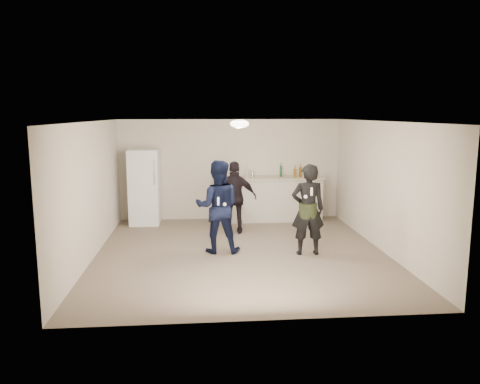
{
  "coord_description": "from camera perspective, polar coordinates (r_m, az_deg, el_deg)",
  "views": [
    {
      "loc": [
        -0.78,
        -8.64,
        2.65
      ],
      "look_at": [
        0.0,
        0.2,
        1.15
      ],
      "focal_mm": 35.0,
      "sensor_mm": 36.0,
      "label": 1
    }
  ],
  "objects": [
    {
      "name": "wall_back",
      "position": [
        11.75,
        -1.19,
        2.75
      ],
      "size": [
        6.0,
        0.0,
        6.0
      ],
      "primitive_type": "plane",
      "rotation": [
        1.57,
        0.0,
        0.0
      ],
      "color": "beige",
      "rests_on": "floor"
    },
    {
      "name": "bottle_cluster",
      "position": [
        11.57,
        4.05,
        2.38
      ],
      "size": [
        1.76,
        0.28,
        0.27
      ],
      "color": "#134527",
      "rests_on": "counter_top"
    },
    {
      "name": "counter_top",
      "position": [
        11.55,
        3.55,
        1.71
      ],
      "size": [
        2.68,
        0.64,
        0.04
      ],
      "primitive_type": "cube",
      "color": "#C3B997",
      "rests_on": "counter"
    },
    {
      "name": "floor",
      "position": [
        9.07,
        0.11,
        -7.39
      ],
      "size": [
        6.0,
        6.0,
        0.0
      ],
      "primitive_type": "plane",
      "color": "#6B5B4C",
      "rests_on": "ground"
    },
    {
      "name": "remote_woman",
      "position": [
        8.55,
        8.72,
        0.06
      ],
      "size": [
        0.04,
        0.04,
        0.15
      ],
      "primitive_type": "cube",
      "color": "white",
      "rests_on": "woman"
    },
    {
      "name": "woman",
      "position": [
        8.86,
        8.27,
        -2.13
      ],
      "size": [
        0.63,
        0.42,
        1.73
      ],
      "primitive_type": "imported",
      "rotation": [
        0.0,
        0.0,
        3.13
      ],
      "color": "black",
      "rests_on": "floor"
    },
    {
      "name": "nunchuk_woman",
      "position": [
        8.58,
        8.0,
        -0.57
      ],
      "size": [
        0.07,
        0.07,
        0.07
      ],
      "primitive_type": "sphere",
      "color": "white",
      "rests_on": "woman"
    },
    {
      "name": "camo_shorts",
      "position": [
        8.87,
        8.27,
        -2.22
      ],
      "size": [
        0.34,
        0.34,
        0.28
      ],
      "primitive_type": "cylinder",
      "color": "#2C3B1B",
      "rests_on": "woman"
    },
    {
      "name": "ceiling",
      "position": [
        8.68,
        0.12,
        8.6
      ],
      "size": [
        6.0,
        6.0,
        0.0
      ],
      "primitive_type": "plane",
      "rotation": [
        3.14,
        0.0,
        0.0
      ],
      "color": "silver",
      "rests_on": "wall_back"
    },
    {
      "name": "wall_left",
      "position": [
        8.97,
        -17.66,
        0.16
      ],
      "size": [
        0.0,
        6.0,
        6.0
      ],
      "primitive_type": "plane",
      "rotation": [
        1.57,
        0.0,
        1.57
      ],
      "color": "beige",
      "rests_on": "floor"
    },
    {
      "name": "ceiling_dome",
      "position": [
        8.98,
        -0.06,
        8.32
      ],
      "size": [
        0.36,
        0.36,
        0.16
      ],
      "primitive_type": "ellipsoid",
      "color": "white",
      "rests_on": "ceiling"
    },
    {
      "name": "shaker",
      "position": [
        11.44,
        1.53,
        2.18
      ],
      "size": [
        0.08,
        0.08,
        0.17
      ],
      "primitive_type": "cylinder",
      "color": "#B9B9BE",
      "rests_on": "counter_top"
    },
    {
      "name": "nunchuk_man",
      "position": [
        8.67,
        -1.89,
        -1.52
      ],
      "size": [
        0.07,
        0.07,
        0.07
      ],
      "primitive_type": "sphere",
      "color": "white",
      "rests_on": "man"
    },
    {
      "name": "remote_man",
      "position": [
        8.62,
        -2.67,
        -1.11
      ],
      "size": [
        0.04,
        0.04,
        0.15
      ],
      "primitive_type": "cube",
      "color": "white",
      "rests_on": "man"
    },
    {
      "name": "fridge",
      "position": [
        11.45,
        -11.59,
        0.61
      ],
      "size": [
        0.7,
        0.7,
        1.8
      ],
      "primitive_type": "cube",
      "color": "white",
      "rests_on": "floor"
    },
    {
      "name": "counter",
      "position": [
        11.63,
        3.52,
        -0.95
      ],
      "size": [
        2.6,
        0.56,
        1.05
      ],
      "primitive_type": "cube",
      "color": "beige",
      "rests_on": "floor"
    },
    {
      "name": "wall_front",
      "position": [
        5.86,
        2.74,
        -4.23
      ],
      "size": [
        6.0,
        0.0,
        6.0
      ],
      "primitive_type": "plane",
      "rotation": [
        -1.57,
        0.0,
        0.0
      ],
      "color": "beige",
      "rests_on": "floor"
    },
    {
      "name": "man",
      "position": [
        8.92,
        -2.74,
        -1.8
      ],
      "size": [
        0.92,
        0.75,
        1.78
      ],
      "primitive_type": "imported",
      "rotation": [
        0.0,
        0.0,
        3.05
      ],
      "color": "#0E173C",
      "rests_on": "floor"
    },
    {
      "name": "spectator",
      "position": [
        10.34,
        -0.6,
        -0.68
      ],
      "size": [
        0.97,
        0.47,
        1.61
      ],
      "primitive_type": "imported",
      "rotation": [
        0.0,
        0.0,
        3.06
      ],
      "color": "black",
      "rests_on": "floor"
    },
    {
      "name": "fridge_handle",
      "position": [
        11.0,
        -10.42,
        2.39
      ],
      "size": [
        0.02,
        0.02,
        0.6
      ],
      "primitive_type": "cylinder",
      "color": "#B5B4B9",
      "rests_on": "fridge"
    },
    {
      "name": "wall_right",
      "position": [
        9.44,
        16.99,
        0.64
      ],
      "size": [
        0.0,
        6.0,
        6.0
      ],
      "primitive_type": "plane",
      "rotation": [
        1.57,
        0.0,
        -1.57
      ],
      "color": "beige",
      "rests_on": "floor"
    }
  ]
}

